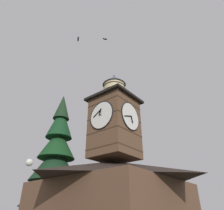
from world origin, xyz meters
TOP-DOWN VIEW (x-y plane):
  - building_main at (-1.70, -1.71)m, footprint 11.69×11.95m
  - clock_tower at (-1.11, -1.02)m, footprint 4.54×4.54m
  - pine_tree_behind at (0.84, -7.23)m, footprint 5.81×5.81m
  - moon at (-15.36, -41.04)m, footprint 1.89×1.89m
  - flying_bird_high at (0.33, -1.22)m, footprint 0.50×0.44m
  - flying_bird_low at (3.46, -2.32)m, footprint 0.51×0.58m

SIDE VIEW (x-z plane):
  - building_main at x=-1.70m, z-range 0.07..6.11m
  - pine_tree_behind at x=0.84m, z-range -0.70..13.54m
  - clock_tower at x=-1.11m, z-range 5.20..14.68m
  - moon at x=-15.36m, z-range 13.06..14.95m
  - flying_bird_low at x=3.46m, z-range 18.22..18.33m
  - flying_bird_high at x=0.33m, z-range 19.97..20.11m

